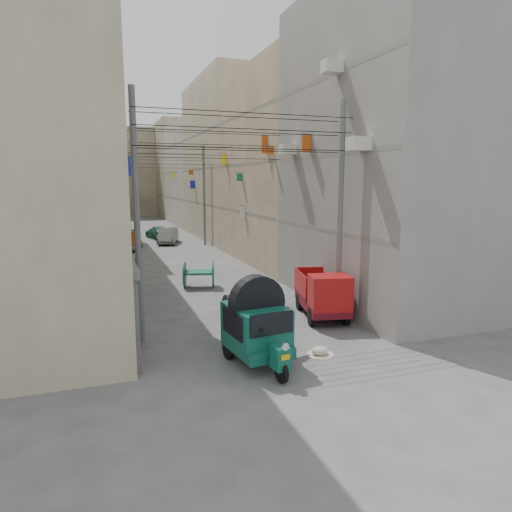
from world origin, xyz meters
name	(u,v)px	position (x,y,z in m)	size (l,w,h in m)	color
ground	(328,409)	(0.00, 0.00, 0.00)	(140.00, 140.00, 0.00)	#494A4C
building_row_left	(53,166)	(-8.00, 34.13, 6.46)	(8.00, 62.00, 14.00)	#BBB08E
building_row_right	(234,168)	(8.00, 34.13, 6.46)	(8.00, 62.00, 14.00)	gray
end_cap_building	(126,173)	(0.00, 66.00, 6.50)	(22.00, 10.00, 13.00)	#B6AD8F
shutters_left	(122,272)	(-3.92, 10.38, 1.49)	(0.18, 14.40, 2.88)	#505156
signboards	(172,208)	(-0.01, 21.66, 3.43)	(8.22, 40.52, 5.67)	#C25316
ac_units	(322,122)	(3.65, 7.67, 7.43)	(0.70, 6.55, 3.35)	beige
utility_poles	(185,202)	(0.00, 17.00, 4.00)	(7.40, 22.20, 8.00)	#605F62
overhead_cables	(194,149)	(0.00, 14.40, 6.77)	(7.40, 22.52, 1.12)	black
auto_rickshaw	(257,325)	(-0.66, 3.04, 1.15)	(1.81, 2.85, 1.96)	black
tonga_cart	(250,315)	(-0.19, 5.09, 0.80)	(1.67, 3.44, 1.53)	black
mini_truck	(324,297)	(3.11, 6.15, 0.89)	(2.16, 3.53, 1.85)	black
second_cart	(199,274)	(-0.19, 12.92, 0.69)	(1.77, 1.65, 1.30)	#155D49
feed_sack	(320,351)	(1.33, 3.01, 0.13)	(0.52, 0.41, 0.26)	beige
horse	(289,336)	(0.31, 3.00, 0.71)	(0.77, 1.68, 1.42)	maroon
distant_car_white	(131,242)	(-2.36, 26.93, 0.56)	(1.33, 3.30, 1.12)	#B6B6B6
distant_car_grey	(168,236)	(0.83, 29.71, 0.65)	(1.37, 3.94, 1.30)	#5A5F5C
distant_car_green	(158,232)	(0.51, 33.42, 0.56)	(1.58, 3.88, 1.13)	#205F44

